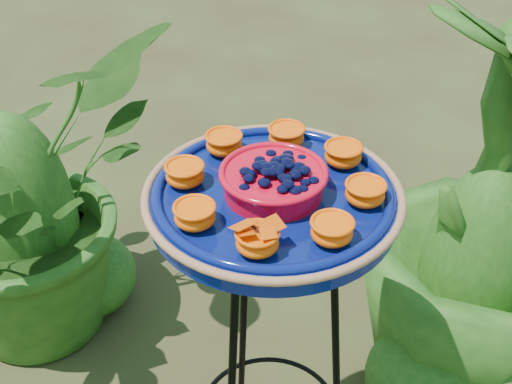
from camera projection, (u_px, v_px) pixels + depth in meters
tripod_stand at (271, 343)px, 1.42m from camera, size 0.41×0.41×0.84m
feeder_dish at (273, 194)px, 1.21m from camera, size 0.57×0.57×0.10m
shrub_back_left at (20, 192)px, 1.94m from camera, size 1.04×1.07×0.91m
shrub_back_right at (489, 212)px, 1.72m from camera, size 0.70×0.70×1.09m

